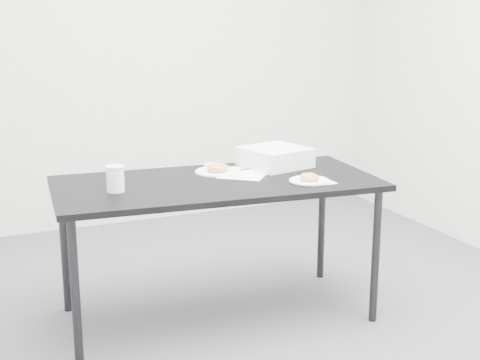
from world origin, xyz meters
name	(u,v)px	position (x,y,z in m)	size (l,w,h in m)	color
floor	(237,325)	(0.00, 0.00, 0.00)	(4.00, 4.00, 0.00)	#49494E
wall_back	(129,45)	(0.00, 2.00, 1.35)	(4.00, 0.02, 2.70)	silver
table	(217,191)	(-0.05, 0.15, 0.69)	(1.69, 0.91, 0.75)	black
scorecard	(245,173)	(0.15, 0.23, 0.75)	(0.23, 0.29, 0.00)	white
logo_patch	(253,168)	(0.23, 0.31, 0.75)	(0.05, 0.05, 0.00)	green
pen	(251,168)	(0.21, 0.31, 0.75)	(0.01, 0.01, 0.14)	#0C8189
napkin	(318,182)	(0.41, -0.09, 0.75)	(0.14, 0.14, 0.00)	white
plate_near	(309,181)	(0.37, -0.07, 0.75)	(0.21, 0.21, 0.01)	white
donut_near	(309,177)	(0.37, -0.07, 0.77)	(0.10, 0.10, 0.03)	#C0903D
plate_far	(217,172)	(0.02, 0.32, 0.75)	(0.24, 0.24, 0.01)	white
donut_far	(217,168)	(0.02, 0.32, 0.77)	(0.11, 0.11, 0.04)	#C0903D
coffee_cup	(115,179)	(-0.57, 0.14, 0.81)	(0.08, 0.08, 0.13)	white
cup_lid	(212,165)	(0.05, 0.47, 0.75)	(0.09, 0.09, 0.01)	white
bakery_box	(275,157)	(0.37, 0.33, 0.80)	(0.32, 0.32, 0.11)	white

